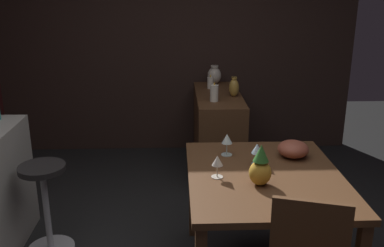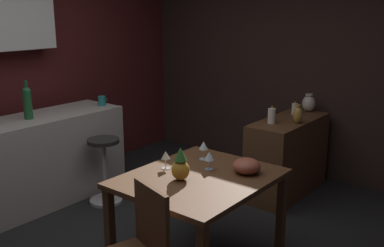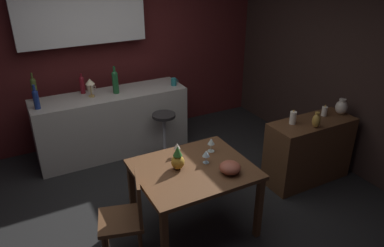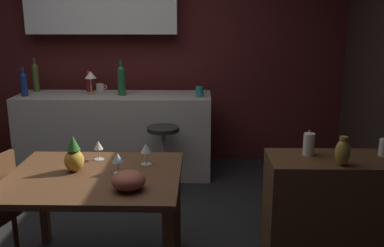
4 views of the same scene
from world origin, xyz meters
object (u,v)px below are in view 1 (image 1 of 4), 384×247
dining_table (264,187)px  vase_brass (234,88)px  pineapple_centerpiece (260,168)px  vase_ceramic_ivory (214,75)px  pillar_candle_short (210,83)px  wine_glass_center (227,140)px  pillar_candle_tall (214,93)px  sideboard_cabinet (218,133)px  wine_glass_right (257,149)px  bar_stool (46,207)px  wine_glass_left (217,162)px  fruit_bowl (293,149)px

dining_table → vase_brass: bearing=-0.4°
pineapple_centerpiece → vase_ceramic_ivory: vase_ceramic_ivory is taller
pillar_candle_short → dining_table: bearing=-174.5°
wine_glass_center → pillar_candle_short: pillar_candle_short is taller
pillar_candle_tall → pillar_candle_short: 0.51m
vase_brass → pillar_candle_tall: bearing=129.0°
pillar_candle_tall → sideboard_cabinet: bearing=-13.5°
wine_glass_right → vase_ceramic_ivory: size_ratio=0.70×
pillar_candle_tall → pillar_candle_short: pillar_candle_tall is taller
vase_brass → pillar_candle_short: bearing=30.1°
wine_glass_center → pillar_candle_tall: 1.12m
pineapple_centerpiece → dining_table: bearing=-23.0°
bar_stool → pillar_candle_short: size_ratio=4.69×
wine_glass_left → pillar_candle_short: 1.98m
bar_stool → pineapple_centerpiece: pineapple_centerpiece is taller
pillar_candle_short → sideboard_cabinet: bearing=-165.8°
fruit_bowl → wine_glass_right: bearing=113.0°
pineapple_centerpiece → vase_brass: vase_brass is taller
sideboard_cabinet → wine_glass_center: wine_glass_center is taller
sideboard_cabinet → wine_glass_right: wine_glass_right is taller
vase_brass → dining_table: bearing=179.6°
vase_ceramic_ivory → wine_glass_center: bearing=177.7°
wine_glass_left → vase_brass: size_ratio=0.73×
sideboard_cabinet → pillar_candle_tall: bearing=166.5°
wine_glass_right → pineapple_centerpiece: (-0.30, 0.04, 0.00)m
vase_brass → pineapple_centerpiece: bearing=177.7°
dining_table → bar_stool: size_ratio=1.67×
dining_table → wine_glass_center: (0.32, 0.20, 0.20)m
wine_glass_right → wine_glass_left: bearing=124.7°
wine_glass_left → vase_brass: vase_brass is taller
wine_glass_left → vase_ceramic_ivory: bearing=-4.4°
sideboard_cabinet → wine_glass_center: bearing=176.9°
sideboard_cabinet → pineapple_centerpiece: (-1.85, -0.07, 0.43)m
sideboard_cabinet → vase_brass: size_ratio=5.75×
pillar_candle_tall → fruit_bowl: bearing=-159.6°
wine_glass_center → pineapple_centerpiece: pineapple_centerpiece is taller
bar_stool → fruit_bowl: bearing=-92.0°
wine_glass_left → pillar_candle_short: (1.98, -0.11, 0.04)m
wine_glass_center → vase_ceramic_ivory: 1.85m
wine_glass_right → pineapple_centerpiece: bearing=173.2°
wine_glass_right → vase_ceramic_ivory: bearing=3.0°
sideboard_cabinet → vase_brass: (-0.11, -0.14, 0.50)m
pillar_candle_short → fruit_bowl: bearing=-165.6°
pillar_candle_short → wine_glass_left: bearing=176.8°
pillar_candle_tall → vase_ceramic_ivory: size_ratio=0.89×
sideboard_cabinet → bar_stool: size_ratio=1.63×
sideboard_cabinet → fruit_bowl: 1.54m
wine_glass_right → vase_brass: bearing=-1.4°
wine_glass_right → pillar_candle_tall: pillar_candle_tall is taller
wine_glass_left → pillar_candle_short: size_ratio=0.97×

